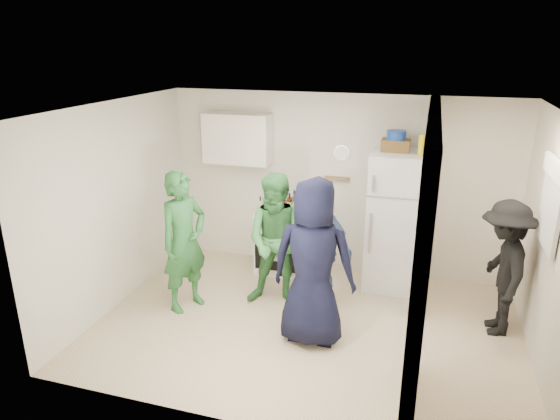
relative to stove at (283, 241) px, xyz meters
The scene contains 37 objects.
floor 1.59m from the stove, 63.35° to the right, with size 4.80×4.80×0.00m, color beige.
wall_back 1.12m from the stove, 25.64° to the left, with size 4.80×4.80×0.00m, color silver.
wall_front 3.25m from the stove, 77.38° to the right, with size 4.80×4.80×0.00m, color silver.
wall_left 2.34m from the stove, 141.34° to the right, with size 3.40×3.40×0.00m, color silver.
wall_right 3.47m from the stove, 23.93° to the right, with size 3.40×3.40×0.00m, color silver.
ceiling 2.57m from the stove, 63.35° to the right, with size 4.80×4.80×0.00m, color white.
partition_pier_back 2.07m from the stove, ahead, with size 0.12×1.20×2.50m, color silver.
partition_pier_front 3.21m from the stove, 52.62° to the right, with size 0.12×1.20×2.50m, color silver.
partition_header 2.99m from the stove, 35.97° to the right, with size 0.12×1.00×0.40m, color silver.
stove is the anchor object (origin of this frame).
upper_cabinet 1.59m from the stove, 168.11° to the left, with size 0.95×0.34×0.70m, color silver.
fridge 1.64m from the stove, ahead, with size 0.75×0.73×1.83m, color white.
wicker_basket 2.07m from the stove, ahead, with size 0.35×0.25×0.15m, color brown.
blue_bowl 2.17m from the stove, ahead, with size 0.24×0.24×0.11m, color #153B94.
yellow_cup_stack_top 2.35m from the stove, ahead, with size 0.09×0.09×0.25m, color yellow.
wall_clock 1.50m from the stove, 22.80° to the left, with size 0.22×0.22×0.03m, color white.
spice_shelf 1.18m from the stove, 22.16° to the left, with size 0.35×0.08×0.03m, color olive.
nook_window 3.50m from the stove, 20.88° to the right, with size 0.03×0.70×0.80m, color black.
nook_window_frame 3.49m from the stove, 20.97° to the right, with size 0.04×0.76×0.86m, color white.
nook_valance 3.60m from the stove, 21.13° to the right, with size 0.04×0.82×0.18m, color white.
yellow_cup_stack_stove 0.61m from the stove, 118.61° to the right, with size 0.09×0.09×0.25m, color yellow.
red_cup 0.58m from the stove, 42.27° to the right, with size 0.09×0.09×0.12m, color #BA0C2F.
person_green_left 1.65m from the stove, 121.81° to the right, with size 0.63×0.42×1.74m, color #2A6B3A.
person_green_center 1.07m from the stove, 76.88° to the right, with size 0.82×0.64×1.69m, color #3D8B49.
person_denim 1.11m from the stove, 48.94° to the right, with size 0.88×0.37×1.50m, color #3B5881.
person_navy 1.88m from the stove, 63.55° to the right, with size 0.91×0.59×1.85m, color black.
person_nook 2.91m from the stove, 16.91° to the right, with size 1.00×0.58×1.56m, color black.
bottle_a 0.66m from the stove, 154.99° to the left, with size 0.06×0.06×0.31m, color brown.
bottle_b 0.59m from the stove, 154.32° to the right, with size 0.07×0.07×0.24m, color #194C1D.
bottle_c 0.60m from the stove, 114.39° to the left, with size 0.06×0.06×0.27m, color #AEB4BC.
bottle_d 0.57m from the stove, 57.40° to the right, with size 0.06×0.06×0.26m, color brown.
bottle_e 0.62m from the stove, 60.06° to the left, with size 0.07×0.07×0.28m, color silver.
bottle_f 0.62m from the stove, ahead, with size 0.07×0.07×0.32m, color #193C15.
bottle_g 0.66m from the stove, 29.37° to the left, with size 0.06×0.06×0.30m, color olive.
bottle_h 0.65m from the stove, 155.73° to the right, with size 0.06×0.06×0.25m, color silver.
bottle_i 0.58m from the stove, 57.02° to the left, with size 0.08×0.08×0.26m, color #53220E.
bottle_j 0.66m from the stove, 17.34° to the right, with size 0.08×0.08×0.28m, color #1F5C32.
Camera 1 is at (1.17, -4.95, 3.16)m, focal length 32.00 mm.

